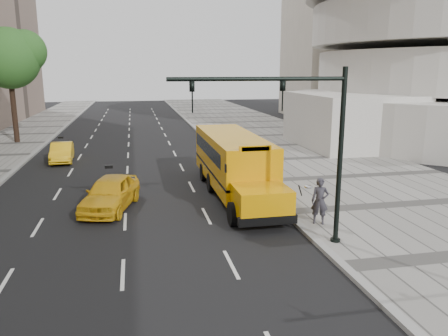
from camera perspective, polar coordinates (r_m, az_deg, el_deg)
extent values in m
plane|color=black|center=(23.91, -10.22, -2.75)|extent=(140.00, 140.00, 0.00)
cube|color=gray|center=(26.93, 16.21, -1.15)|extent=(12.00, 140.00, 0.15)
cube|color=gray|center=(24.73, 3.80, -1.87)|extent=(0.30, 140.00, 0.15)
cube|color=silver|center=(37.60, 16.13, 5.97)|extent=(8.00, 10.00, 4.40)
cylinder|color=black|center=(41.82, -25.77, 7.24)|extent=(0.44, 0.44, 6.43)
sphere|color=#24551C|center=(41.72, -26.31, 12.73)|extent=(5.09, 5.09, 5.09)
sphere|color=#24551C|center=(41.74, -24.56, 13.72)|extent=(3.56, 3.56, 3.56)
cube|color=orange|center=(22.85, 1.04, 1.31)|extent=(2.50, 9.00, 2.45)
cube|color=orange|center=(17.85, 4.92, -4.24)|extent=(2.20, 2.00, 1.10)
cube|color=black|center=(17.22, 5.73, -6.83)|extent=(2.38, 0.25, 0.35)
cube|color=black|center=(22.96, 1.04, 0.03)|extent=(2.52, 9.00, 0.12)
cube|color=black|center=(18.54, 4.06, 0.09)|extent=(2.05, 0.10, 0.90)
cube|color=black|center=(23.24, 0.78, 2.70)|extent=(2.52, 7.50, 0.70)
cube|color=orange|center=(18.37, 4.11, 2.52)|extent=(1.40, 0.12, 0.28)
ellipsoid|color=silver|center=(16.86, 11.30, -2.63)|extent=(0.32, 0.32, 0.14)
cylinder|color=black|center=(17.02, 10.23, -3.14)|extent=(0.36, 0.47, 0.58)
cylinder|color=black|center=(18.03, 1.15, -6.02)|extent=(0.30, 1.00, 1.00)
cylinder|color=black|center=(18.64, 7.97, -5.51)|extent=(0.30, 1.00, 1.00)
cylinder|color=black|center=(22.92, -1.73, -1.93)|extent=(0.30, 1.00, 1.00)
cylinder|color=black|center=(23.40, 3.73, -1.64)|extent=(0.30, 1.00, 1.00)
cylinder|color=black|center=(25.31, -2.71, -0.53)|extent=(0.30, 1.00, 1.00)
cylinder|color=black|center=(25.75, 2.26, -0.29)|extent=(0.30, 1.00, 1.00)
imported|color=gold|center=(20.68, -14.62, -3.17)|extent=(3.00, 4.89, 1.56)
imported|color=gold|center=(32.53, -20.41, 1.94)|extent=(1.69, 4.11, 1.32)
imported|color=#2E2C34|center=(18.12, 12.41, -4.24)|extent=(0.82, 0.70, 1.90)
cylinder|color=black|center=(15.87, 14.92, 1.05)|extent=(0.18, 0.18, 6.40)
cylinder|color=black|center=(16.74, 14.31, -9.32)|extent=(0.36, 0.36, 0.25)
cylinder|color=black|center=(14.46, 4.63, 11.52)|extent=(6.00, 0.14, 0.14)
imported|color=black|center=(14.72, 7.63, 9.33)|extent=(0.16, 0.20, 1.00)
imported|color=black|center=(14.03, -4.18, 9.25)|extent=(0.16, 0.20, 1.00)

